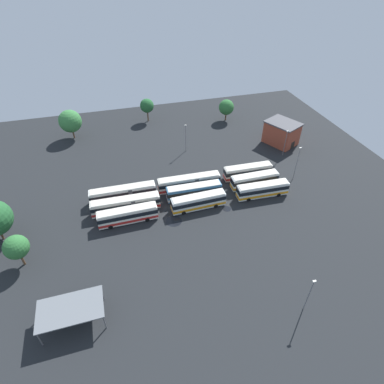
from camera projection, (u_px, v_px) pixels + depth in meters
ground_plane at (193, 198)px, 74.97m from camera, size 113.07×113.07×0.00m
bus_row0_slot0 at (248, 171)px, 80.28m from camera, size 12.54×2.91×3.62m
bus_row0_slot1 at (254, 180)px, 77.35m from camera, size 11.97×2.60×3.62m
bus_row0_slot2 at (263, 190)px, 74.34m from camera, size 12.60×2.97×3.62m
bus_row1_slot0 at (189, 182)px, 76.66m from camera, size 15.40×2.98×3.62m
bus_row1_slot1 at (194, 191)px, 73.91m from camera, size 13.16×2.88×3.62m
bus_row1_slot2 at (198, 202)px, 70.98m from camera, size 12.61×2.87×3.62m
bus_row2_slot0 at (123, 193)px, 73.32m from camera, size 15.37×2.79×3.62m
bus_row2_slot1 at (126, 204)px, 70.22m from camera, size 15.39×2.90×3.62m
bus_row2_slot2 at (128, 215)px, 67.46m from camera, size 12.88×2.69×3.62m
depot_building at (282, 133)px, 93.29m from camera, size 10.70×11.59×6.80m
maintenance_shelter at (70, 309)px, 48.50m from camera, size 10.20×6.03×3.67m
lamp_post_by_building at (285, 142)px, 87.32m from camera, size 0.56×0.28×7.74m
lamp_post_near_entrance at (309, 294)px, 49.60m from camera, size 0.56×0.28×7.84m
lamp_post_far_corner at (186, 137)px, 88.85m from camera, size 0.56×0.28×8.39m
lamp_post_mid_lot at (297, 162)px, 77.67m from camera, size 0.56×0.28×9.44m
tree_east_edge at (70, 121)px, 94.40m from camera, size 6.78×6.78×9.03m
tree_northeast at (147, 106)px, 103.75m from camera, size 4.57×4.57×7.75m
tree_south_edge at (226, 107)px, 104.65m from camera, size 5.08×5.08×7.22m
tree_northwest at (16, 247)px, 56.58m from camera, size 4.54×4.54×7.10m
puddle_back_corner at (255, 192)px, 76.83m from camera, size 2.26×2.26×0.01m
puddle_near_shelter at (227, 209)px, 71.89m from camera, size 2.01×2.01×0.01m
puddle_centre_drain at (174, 221)px, 68.73m from camera, size 3.56×3.56×0.01m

